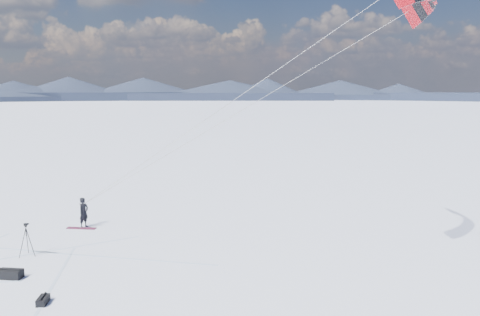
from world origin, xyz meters
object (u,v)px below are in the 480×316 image
Objects in this scene: gear_bag_b at (43,300)px; snowboard at (81,228)px; snowkiter at (84,227)px; gear_bag_a at (10,274)px; tripod at (26,235)px.

snowboard is at bearing -174.57° from gear_bag_b.
snowkiter reaches higher than gear_bag_b.
snowboard is 2.26× the size of gear_bag_b.
gear_bag_a is 3.12m from gear_bag_b.
gear_bag_a is at bearing -88.66° from snowboard.
snowboard is (0.07, -0.26, 0.02)m from snowkiter.
tripod is at bearing 106.79° from gear_bag_a.
snowkiter is at bearing 91.47° from gear_bag_a.
gear_bag_a is at bearing -68.24° from tripod.
snowboard is at bearing 88.07° from tripod.
snowkiter is at bearing 87.92° from tripod.
snowkiter is 1.08× the size of tripod.
tripod reaches higher than gear_bag_a.
gear_bag_b is (6.04, -6.65, 0.11)m from snowboard.
gear_bag_b is at bearing -73.27° from snowboard.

